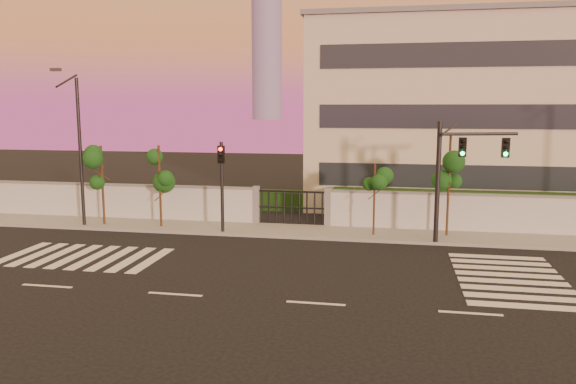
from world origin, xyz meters
name	(u,v)px	position (x,y,z in m)	size (l,w,h in m)	color
ground	(316,303)	(0.00, 0.00, 0.00)	(120.00, 120.00, 0.00)	black
sidewalk	(343,233)	(0.00, 10.50, 0.07)	(60.00, 3.00, 0.15)	gray
perimeter_wall	(348,209)	(0.10, 12.00, 1.07)	(60.00, 0.36, 2.20)	#B5B7BD
hedge_row	(370,206)	(1.17, 14.74, 0.82)	(41.00, 4.25, 1.80)	black
institutional_building	(494,113)	(9.00, 21.99, 6.16)	(24.40, 12.40, 12.25)	beige
distant_skyscraper	(267,0)	(-65.00, 280.00, 61.98)	(16.00, 16.00, 118.00)	slate
road_markings	(290,269)	(-1.58, 3.76, 0.01)	(57.00, 7.62, 0.02)	silver
street_tree_b	(102,167)	(-13.13, 10.02, 3.30)	(1.61, 1.28, 4.48)	#382314
street_tree_c	(160,168)	(-9.83, 10.09, 3.34)	(1.55, 1.24, 4.54)	#382314
street_tree_d	(375,184)	(1.57, 10.10, 2.76)	(1.30, 1.03, 3.75)	#382314
street_tree_e	(450,163)	(5.20, 10.70, 3.83)	(1.48, 1.18, 5.20)	#382314
traffic_signal_main	(455,168)	(5.27, 9.14, 3.72)	(3.67, 1.17, 5.89)	black
traffic_signal_secondary	(222,176)	(-6.17, 9.42, 3.04)	(0.37, 0.35, 4.79)	black
streetlight_west	(78,144)	(-14.16, 9.48, 4.57)	(0.50, 2.03, 8.46)	black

